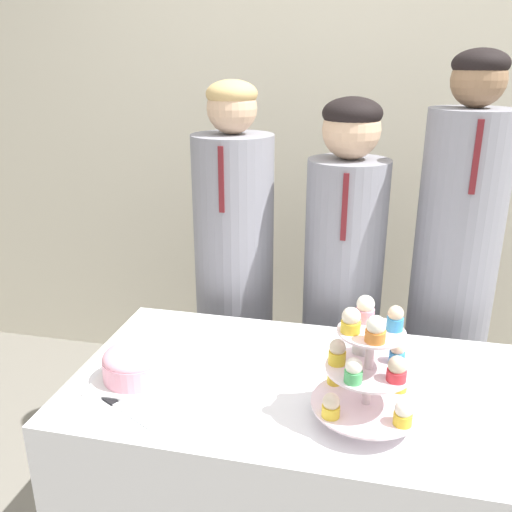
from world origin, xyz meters
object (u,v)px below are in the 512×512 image
at_px(cake_knife, 117,405).
at_px(round_cake, 135,364).
at_px(student_1, 341,310).
at_px(student_2, 449,305).
at_px(student_0, 235,298).
at_px(cupcake_stand, 368,365).

bearing_deg(cake_knife, round_cake, 119.18).
bearing_deg(student_1, round_cake, -126.56).
distance_m(cake_knife, student_1, 0.94).
bearing_deg(student_2, round_cake, -142.31).
bearing_deg(student_0, round_cake, -98.08).
relative_size(cake_knife, student_0, 0.13).
height_order(cupcake_stand, student_0, student_0).
height_order(student_0, student_1, student_0).
height_order(student_0, student_2, student_2).
bearing_deg(round_cake, cupcake_stand, -4.21).
bearing_deg(cake_knife, cupcake_stand, 35.69).
bearing_deg(student_2, cake_knife, -137.73).
distance_m(student_0, student_2, 0.78).
height_order(cupcake_stand, student_2, student_2).
distance_m(round_cake, cupcake_stand, 0.62).
xyz_separation_m(cake_knife, student_0, (0.10, 0.80, -0.05)).
distance_m(cupcake_stand, student_0, 0.91).
bearing_deg(student_0, cupcake_stand, -54.69).
height_order(cake_knife, student_2, student_2).
bearing_deg(round_cake, student_0, 81.92).
bearing_deg(student_1, student_2, 0.00).
height_order(cake_knife, student_1, student_1).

